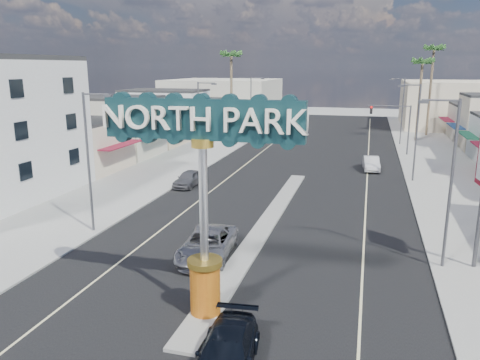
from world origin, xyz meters
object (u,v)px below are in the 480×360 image
Objects in this scene: gateway_sign at (203,183)px; streetlight_r_far at (401,108)px; suv_left at (208,244)px; streetlight_l_mid at (200,121)px; streetlight_l_near at (90,156)px; streetlight_r_mid at (415,128)px; traffic_signal_right at (394,120)px; palm_right_mid at (422,66)px; palm_right_far at (434,53)px; suv_right at (226,354)px; streetlight_l_far at (252,104)px; palm_left_far at (231,59)px; car_parked_right at (371,163)px; streetlight_r_near at (448,176)px; car_parked_left at (189,178)px; traffic_signal_left at (246,116)px.

streetlight_r_far is at bearing 78.22° from gateway_sign.
streetlight_l_mid is at bearing 106.20° from suv_left.
streetlight_l_near and streetlight_r_mid have the same top height.
traffic_signal_right is 0.50× the size of palm_right_mid.
palm_right_far reaches higher than suv_right.
gateway_sign is 1.02× the size of streetlight_l_far.
streetlight_r_mid is 0.74× the size of palm_right_mid.
palm_right_mid is at bearing 67.89° from suv_left.
streetlight_l_near is at bearing -86.33° from palm_left_far.
palm_left_far is (-2.57, -2.00, 6.43)m from streetlight_l_far.
car_parked_right is (17.25, 24.20, -4.35)m from streetlight_l_near.
palm_right_mid reaches higher than streetlight_l_far.
streetlight_r_far is (0.00, 42.00, 0.00)m from streetlight_r_near.
streetlight_r_mid is at bearing 43.79° from streetlight_l_near.
suv_right is at bearing -126.35° from streetlight_r_near.
palm_right_mid is (2.57, 46.00, 5.54)m from streetlight_r_near.
suv_left is 1.18× the size of suv_right.
palm_left_far reaches higher than streetlight_r_near.
streetlight_r_near is 23.71m from car_parked_left.
traffic_signal_right is 0.67× the size of streetlight_r_mid.
car_parked_left is at bearing -87.18° from streetlight_l_far.
streetlight_r_near is 24.85m from car_parked_right.
suv_left is (-12.43, -44.02, -4.27)m from streetlight_r_far.
traffic_signal_left is 34.03m from streetlight_l_near.
suv_right is at bearing -76.91° from streetlight_l_far.
streetlight_r_near is (19.62, -33.99, 0.79)m from traffic_signal_left.
streetlight_l_near is at bearing -92.10° from traffic_signal_left.
car_parked_left is at bearing 146.50° from streetlight_r_near.
streetlight_r_mid is at bearing -40.48° from palm_left_far.
suv_left is (-11.18, -36.01, -3.48)m from traffic_signal_right.
streetlight_r_mid is 33.14m from palm_right_far.
palm_left_far is at bearing 99.91° from suv_left.
streetlight_l_near reaches higher than suv_right.
streetlight_l_near is 9.67m from suv_left.
car_parked_left is (-7.00, 14.88, -0.08)m from suv_left.
streetlight_l_near reaches higher than suv_left.
streetlight_l_mid is at bearing 90.00° from streetlight_l_near.
car_parked_left is at bearing -89.50° from traffic_signal_left.
streetlight_l_mid is (-10.43, 28.02, -0.86)m from gateway_sign.
palm_left_far reaches higher than streetlight_r_far.
streetlight_r_far is (10.43, 50.02, -0.86)m from gateway_sign.
gateway_sign is 0.76× the size of palm_right_mid.
palm_right_far is (24.18, 18.01, 8.11)m from traffic_signal_left.
streetlight_l_mid is 20.87m from streetlight_r_mid.
streetlight_l_mid is at bearing -171.26° from car_parked_right.
streetlight_r_far reaches higher than car_parked_right.
streetlight_r_mid is at bearing 23.41° from car_parked_left.
streetlight_r_far is 54.30m from suv_right.
streetlight_r_far is at bearing 90.00° from streetlight_r_near.
palm_right_far reaches higher than traffic_signal_left.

